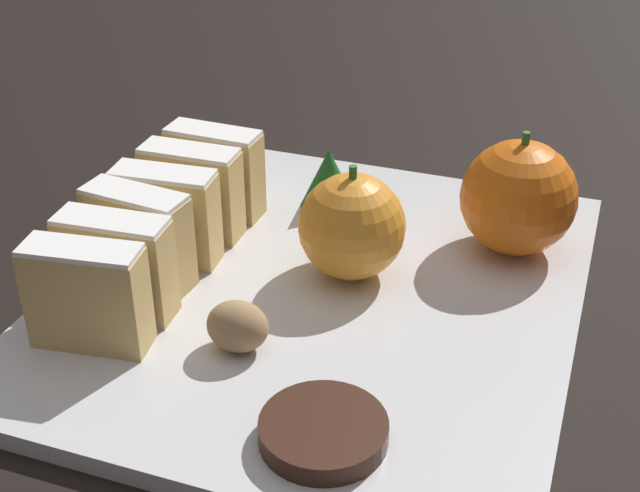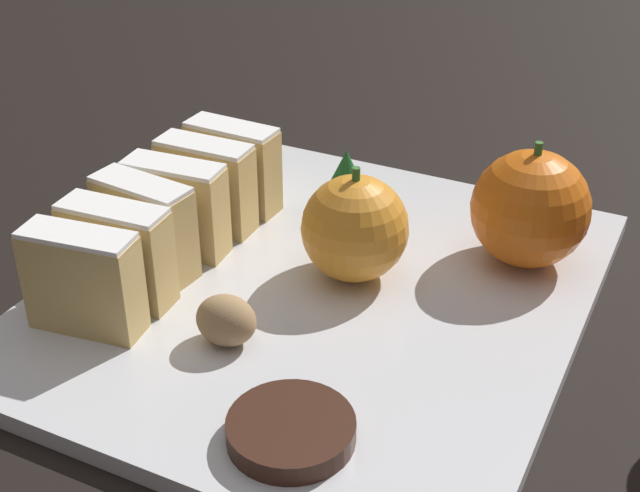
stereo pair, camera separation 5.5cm
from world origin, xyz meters
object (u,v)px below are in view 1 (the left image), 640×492
Objects in this scene: orange_far at (518,197)px; walnut at (238,326)px; chocolate_cookie at (323,431)px; orange_near at (352,226)px.

orange_far reaches higher than walnut.
walnut is at bearing -128.42° from orange_far.
chocolate_cookie is (0.07, -0.06, -0.01)m from walnut.
orange_near is at bearing -144.79° from orange_far.
orange_far reaches higher than orange_near.
orange_near reaches higher than chocolate_cookie.
walnut is at bearing 141.97° from chocolate_cookie.
orange_far is at bearing 35.21° from orange_near.
orange_near is 0.90× the size of orange_far.
orange_far is 0.21m from walnut.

